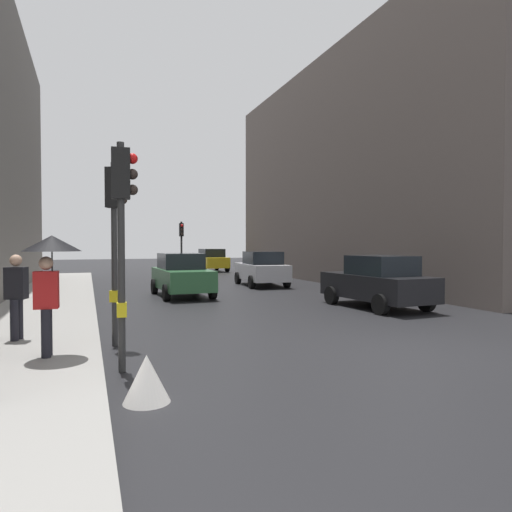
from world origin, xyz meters
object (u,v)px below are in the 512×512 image
Objects in this scene: pedestrian_in_dark_coat at (16,293)px; car_yellow_taxi at (211,260)px; traffic_light_near_right at (115,220)px; pedestrian_with_umbrella at (50,261)px; traffic_light_near_left at (122,214)px; car_dark_suv at (378,282)px; car_silver_hatchback at (262,269)px; car_green_estate at (182,275)px; warning_sign_triangle at (147,379)px; traffic_light_far_median at (182,239)px.

car_yellow_taxi is at bearing 66.74° from pedestrian_in_dark_coat.
pedestrian_with_umbrella is at bearing -133.99° from traffic_light_near_right.
car_yellow_taxi is 1.99× the size of pedestrian_with_umbrella.
traffic_light_near_right is at bearing 46.01° from pedestrian_with_umbrella.
traffic_light_near_left is 0.89× the size of car_dark_suv.
car_dark_suv is 2.01× the size of pedestrian_with_umbrella.
pedestrian_in_dark_coat is (-1.94, 0.55, -1.52)m from traffic_light_near_right.
traffic_light_near_right reaches higher than car_silver_hatchback.
car_silver_hatchback is at bearing 60.82° from traffic_light_near_left.
car_dark_suv is at bearing -89.96° from car_yellow_taxi.
pedestrian_in_dark_coat is (-5.02, -8.11, 0.25)m from car_green_estate.
traffic_light_near_right is 9.36m from car_green_estate.
traffic_light_near_left is 2.86m from warning_sign_triangle.
warning_sign_triangle is at bearing -63.74° from pedestrian_in_dark_coat.
car_dark_suv is 1.00× the size of car_silver_hatchback.
car_silver_hatchback is at bearing 64.01° from warning_sign_triangle.
pedestrian_with_umbrella is at bearing 142.75° from traffic_light_near_left.
traffic_light_near_right is 2.53m from pedestrian_in_dark_coat.
pedestrian_in_dark_coat is (-7.02, -18.46, -1.33)m from traffic_light_far_median.
traffic_light_near_right is at bearing -161.00° from car_dark_suv.
car_green_estate and car_yellow_taxi have the same top height.
car_yellow_taxi is at bearing 71.42° from car_green_estate.
warning_sign_triangle is (-4.89, -22.77, -2.14)m from traffic_light_far_median.
car_yellow_taxi reaches higher than warning_sign_triangle.
traffic_light_far_median is at bearing 75.04° from traffic_light_near_right.
traffic_light_far_median is 23.39m from warning_sign_triangle.
car_dark_suv is (0.01, -22.02, 0.00)m from car_yellow_taxi.
traffic_light_near_right reaches higher than traffic_light_near_left.
car_green_estate is 7.93m from car_dark_suv.
traffic_light_near_left is 1.68m from pedestrian_with_umbrella.
traffic_light_near_left is 16.14m from car_silver_hatchback.
traffic_light_near_right is 0.91× the size of car_green_estate.
car_green_estate is at bearing 66.74° from pedestrian_with_umbrella.
traffic_light_near_right reaches higher than pedestrian_with_umbrella.
traffic_light_far_median reaches higher than car_green_estate.
traffic_light_near_left is at bearing -53.78° from pedestrian_in_dark_coat.
car_silver_hatchback is (-0.73, -13.06, 0.00)m from car_yellow_taxi.
traffic_light_near_left is at bearing -37.25° from pedestrian_with_umbrella.
pedestrian_in_dark_coat is 4.87m from warning_sign_triangle.
car_silver_hatchback is 2.43× the size of pedestrian_in_dark_coat.
car_yellow_taxi is at bearing 71.08° from traffic_light_near_right.
pedestrian_with_umbrella is (-4.24, -9.87, 0.96)m from car_green_estate.
car_green_estate is (-2.00, -10.35, -1.58)m from traffic_light_far_median.
traffic_light_near_left is at bearing -149.47° from car_dark_suv.
traffic_light_far_median is 1.67× the size of pedestrian_with_umbrella.
traffic_light_near_right is 5.92× the size of warning_sign_triangle.
warning_sign_triangle is (0.19, -3.76, -2.33)m from traffic_light_near_right.
pedestrian_with_umbrella is at bearing 118.01° from warning_sign_triangle.
car_dark_suv is (5.50, -5.71, 0.00)m from car_green_estate.
car_yellow_taxi is 27.94m from pedestrian_with_umbrella.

